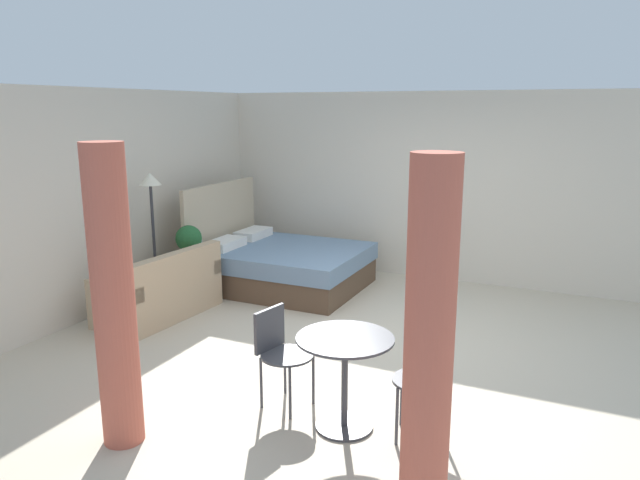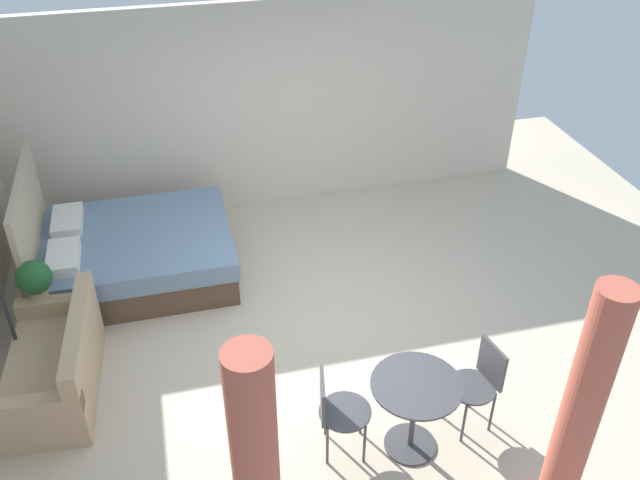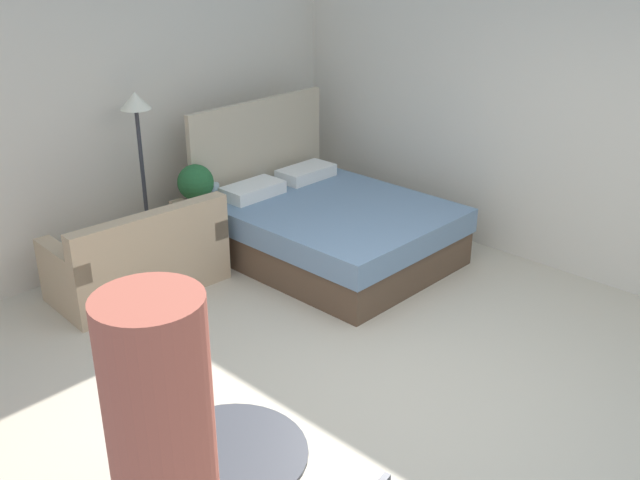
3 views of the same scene
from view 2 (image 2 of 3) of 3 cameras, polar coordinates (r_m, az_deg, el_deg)
name	(u,v)px [view 2 (image 2 of 3)]	position (r m, az deg, el deg)	size (l,w,h in m)	color
ground_plane	(327,328)	(7.10, 0.61, -7.35)	(8.46, 9.77, 0.02)	beige
wall_right	(273,106)	(8.67, -3.98, 11.13)	(0.12, 6.77, 2.63)	beige
bed	(131,253)	(7.89, -15.57, -1.03)	(1.70, 2.09, 1.37)	brown
couch	(57,368)	(6.71, -21.17, -9.96)	(1.49, 0.84, 0.80)	tan
nightstand	(48,313)	(7.41, -21.84, -5.68)	(0.43, 0.37, 0.49)	#473323
potted_plant	(34,279)	(7.04, -22.82, -3.04)	(0.34, 0.34, 0.44)	tan
vase	(38,279)	(7.31, -22.53, -3.01)	(0.10, 0.10, 0.21)	silver
balcony_table	(415,403)	(5.71, 7.93, -13.38)	(0.74, 0.74, 0.74)	#3F3F44
cafe_chair_near_window	(480,379)	(5.99, 13.29, -11.24)	(0.48, 0.48, 0.85)	#3F3F44
cafe_chair_near_couch	(335,407)	(5.65, 1.29, -13.85)	(0.51, 0.51, 0.81)	#3F3F44
curtain_left	(580,414)	(5.14, 20.96, -13.43)	(0.27, 0.27, 2.18)	#C15B47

